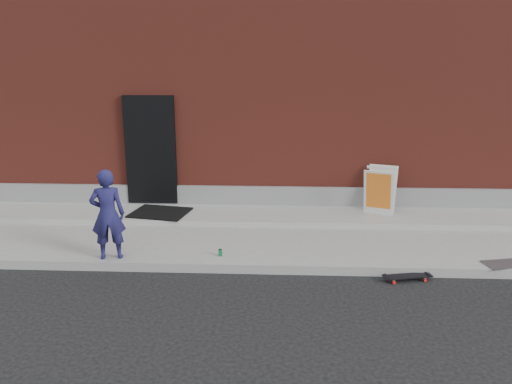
# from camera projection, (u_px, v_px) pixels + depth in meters

# --- Properties ---
(ground) EXTENTS (80.00, 80.00, 0.00)m
(ground) POSITION_uv_depth(u_px,v_px,m) (274.00, 275.00, 7.72)
(ground) COLOR black
(ground) RESTS_ON ground
(sidewalk) EXTENTS (20.00, 3.00, 0.15)m
(sidewalk) POSITION_uv_depth(u_px,v_px,m) (275.00, 237.00, 9.15)
(sidewalk) COLOR gray
(sidewalk) RESTS_ON ground
(apron) EXTENTS (20.00, 1.20, 0.10)m
(apron) POSITION_uv_depth(u_px,v_px,m) (275.00, 215.00, 9.99)
(apron) COLOR gray
(apron) RESTS_ON sidewalk
(building) EXTENTS (20.00, 8.10, 5.00)m
(building) POSITION_uv_depth(u_px,v_px,m) (278.00, 86.00, 13.83)
(building) COLOR maroon
(building) RESTS_ON ground
(child) EXTENTS (0.59, 0.46, 1.45)m
(child) POSITION_uv_depth(u_px,v_px,m) (108.00, 214.00, 7.81)
(child) COLOR #1A1947
(child) RESTS_ON sidewalk
(skateboard) EXTENTS (0.74, 0.33, 0.08)m
(skateboard) POSITION_uv_depth(u_px,v_px,m) (407.00, 276.00, 7.50)
(skateboard) COLOR red
(skateboard) RESTS_ON ground
(pizza_sign) EXTENTS (0.76, 0.82, 0.94)m
(pizza_sign) POSITION_uv_depth(u_px,v_px,m) (380.00, 190.00, 9.85)
(pizza_sign) COLOR silver
(pizza_sign) RESTS_ON apron
(soda_can) EXTENTS (0.08, 0.08, 0.11)m
(soda_can) POSITION_uv_depth(u_px,v_px,m) (220.00, 253.00, 8.05)
(soda_can) COLOR #1B8A46
(soda_can) RESTS_ON sidewalk
(doormat) EXTENTS (1.22, 1.06, 0.03)m
(doormat) POSITION_uv_depth(u_px,v_px,m) (160.00, 213.00, 9.95)
(doormat) COLOR black
(doormat) RESTS_ON apron
(utility_plate) EXTENTS (0.62, 0.47, 0.02)m
(utility_plate) POSITION_uv_depth(u_px,v_px,m) (503.00, 264.00, 7.72)
(utility_plate) COLOR #57575C
(utility_plate) RESTS_ON sidewalk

